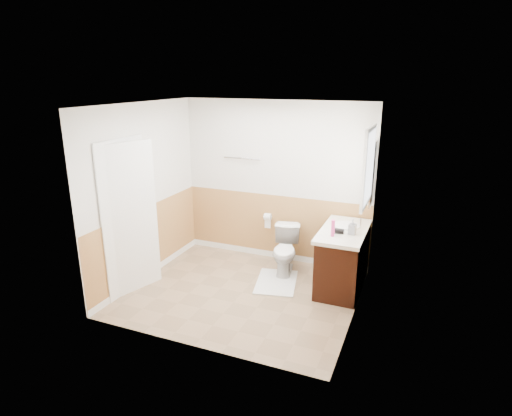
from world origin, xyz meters
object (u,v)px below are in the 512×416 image
at_px(vanity_cabinet, 343,260).
at_px(soap_dispenser, 352,227).
at_px(toilet, 285,251).
at_px(lotion_bottle, 333,228).
at_px(bath_mat, 276,282).

bearing_deg(vanity_cabinet, soap_dispenser, -46.06).
xyz_separation_m(toilet, lotion_bottle, (0.78, -0.45, 0.62)).
xyz_separation_m(vanity_cabinet, soap_dispenser, (0.12, -0.12, 0.55)).
xyz_separation_m(toilet, vanity_cabinet, (0.88, -0.16, 0.06)).
bearing_deg(soap_dispenser, vanity_cabinet, 133.94).
distance_m(toilet, lotion_bottle, 1.09).
bearing_deg(toilet, vanity_cabinet, -22.32).
bearing_deg(lotion_bottle, toilet, 149.84).
height_order(vanity_cabinet, soap_dispenser, soap_dispenser).
distance_m(toilet, vanity_cabinet, 0.90).
distance_m(vanity_cabinet, lotion_bottle, 0.64).
bearing_deg(soap_dispenser, lotion_bottle, -141.73).
bearing_deg(toilet, lotion_bottle, -42.48).
bearing_deg(vanity_cabinet, lotion_bottle, -108.55).
height_order(bath_mat, vanity_cabinet, vanity_cabinet).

